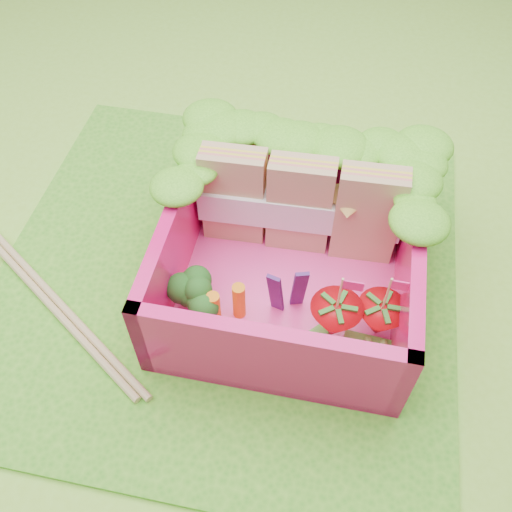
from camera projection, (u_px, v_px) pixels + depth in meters
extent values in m
plane|color=#8BCB39|center=(227.00, 273.00, 3.33)|extent=(14.00, 14.00, 0.00)
cube|color=#49A224|center=(227.00, 271.00, 3.31)|extent=(2.60, 2.60, 0.03)
cube|color=#FF419E|center=(288.00, 286.00, 3.20)|extent=(1.30, 1.30, 0.05)
cube|color=#E81369|center=(307.00, 178.00, 3.38)|extent=(1.30, 0.07, 0.55)
cube|color=#E81369|center=(268.00, 362.00, 2.64)|extent=(1.30, 0.07, 0.55)
cube|color=#E81369|center=(178.00, 241.00, 3.08)|extent=(0.07, 1.30, 0.55)
cube|color=#E81369|center=(408.00, 277.00, 2.93)|extent=(0.07, 1.30, 0.55)
ellipsoid|color=#3B991B|center=(220.00, 127.00, 3.15)|extent=(0.30, 0.30, 0.11)
ellipsoid|color=#3B991B|center=(240.00, 129.00, 3.14)|extent=(0.30, 0.30, 0.11)
ellipsoid|color=#3B991B|center=(260.00, 132.00, 3.13)|extent=(0.30, 0.30, 0.11)
ellipsoid|color=#3B991B|center=(280.00, 134.00, 3.11)|extent=(0.30, 0.30, 0.11)
ellipsoid|color=#3B991B|center=(300.00, 137.00, 3.10)|extent=(0.30, 0.30, 0.11)
ellipsoid|color=#3B991B|center=(320.00, 140.00, 3.09)|extent=(0.30, 0.30, 0.11)
ellipsoid|color=#3B991B|center=(341.00, 142.00, 3.07)|extent=(0.30, 0.30, 0.11)
ellipsoid|color=#3B991B|center=(361.00, 145.00, 3.06)|extent=(0.30, 0.30, 0.11)
ellipsoid|color=#3B991B|center=(382.00, 148.00, 3.05)|extent=(0.30, 0.30, 0.11)
ellipsoid|color=#3B991B|center=(403.00, 151.00, 3.03)|extent=(0.30, 0.30, 0.11)
ellipsoid|color=#3B991B|center=(183.00, 185.00, 2.87)|extent=(0.27, 0.27, 0.10)
ellipsoid|color=#3B991B|center=(190.00, 166.00, 2.96)|extent=(0.27, 0.27, 0.10)
ellipsoid|color=#3B991B|center=(197.00, 148.00, 3.04)|extent=(0.27, 0.27, 0.10)
ellipsoid|color=#3B991B|center=(204.00, 132.00, 3.13)|extent=(0.27, 0.27, 0.10)
ellipsoid|color=#3B991B|center=(210.00, 116.00, 3.21)|extent=(0.27, 0.27, 0.10)
ellipsoid|color=#3B991B|center=(416.00, 219.00, 2.73)|extent=(0.27, 0.27, 0.10)
ellipsoid|color=#3B991B|center=(416.00, 198.00, 2.82)|extent=(0.27, 0.27, 0.10)
ellipsoid|color=#3B991B|center=(417.00, 179.00, 2.90)|extent=(0.27, 0.27, 0.10)
ellipsoid|color=#3B991B|center=(418.00, 160.00, 2.99)|extent=(0.27, 0.27, 0.10)
ellipsoid|color=#3B991B|center=(419.00, 143.00, 3.07)|extent=(0.27, 0.27, 0.10)
cube|color=tan|center=(234.00, 195.00, 3.17)|extent=(0.36, 0.16, 0.62)
cube|color=tan|center=(300.00, 205.00, 3.13)|extent=(0.36, 0.16, 0.62)
cube|color=tan|center=(367.00, 215.00, 3.08)|extent=(0.36, 0.16, 0.62)
cube|color=white|center=(299.00, 209.00, 3.15)|extent=(1.13, 0.21, 0.20)
cylinder|color=#68A04D|center=(200.00, 306.00, 3.01)|extent=(0.12, 0.12, 0.14)
ellipsoid|color=#124618|center=(198.00, 292.00, 2.91)|extent=(0.33, 0.33, 0.12)
cylinder|color=orange|center=(214.00, 310.00, 2.93)|extent=(0.07, 0.07, 0.25)
cylinder|color=orange|center=(239.00, 301.00, 2.97)|extent=(0.07, 0.07, 0.24)
cube|color=#3E1855|center=(276.00, 293.00, 2.91)|extent=(0.07, 0.04, 0.38)
cube|color=#3E1855|center=(299.00, 289.00, 2.93)|extent=(0.07, 0.04, 0.38)
cone|color=red|center=(334.00, 321.00, 2.88)|extent=(0.26, 0.26, 0.26)
cylinder|color=#E0C77E|center=(340.00, 294.00, 2.68)|extent=(0.01, 0.01, 0.24)
cube|color=#F82986|center=(353.00, 286.00, 2.61)|extent=(0.10, 0.01, 0.06)
cone|color=red|center=(378.00, 321.00, 2.89)|extent=(0.25, 0.25, 0.25)
cylinder|color=#E0C77E|center=(387.00, 294.00, 2.69)|extent=(0.01, 0.01, 0.24)
cube|color=#F82986|center=(401.00, 286.00, 2.63)|extent=(0.10, 0.01, 0.06)
cube|color=#53AB35|center=(378.00, 304.00, 3.07)|extent=(0.33, 0.16, 0.05)
cube|color=#53AB35|center=(374.00, 345.00, 2.92)|extent=(0.32, 0.09, 0.05)
cube|color=#53AB35|center=(304.00, 344.00, 2.92)|extent=(0.27, 0.28, 0.05)
cube|color=tan|center=(26.00, 278.00, 3.24)|extent=(1.75, 1.19, 0.04)
cube|color=tan|center=(36.00, 277.00, 3.24)|extent=(1.75, 1.19, 0.04)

